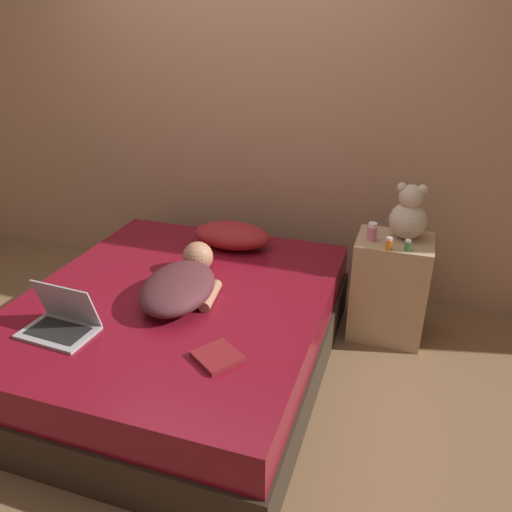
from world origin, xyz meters
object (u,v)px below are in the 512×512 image
Objects in this scene: book at (218,357)px; pillow at (232,235)px; bottle_pink at (372,232)px; person_lying at (182,283)px; laptop at (61,321)px; bottle_orange at (389,243)px; teddy_bear at (409,215)px; bottle_green at (408,245)px.

pillow is at bearing 107.50° from book.
person_lying is at bearing -144.76° from bottle_pink.
laptop is 1.40× the size of book.
bottle_orange is 0.29× the size of book.
book is at bearing 5.58° from laptop.
bottle_orange is 0.14m from bottle_pink.
pillow is 1.09m from teddy_bear.
bottle_orange reaches higher than book.
pillow is at bearing 172.53° from bottle_orange.
bottle_pink is at bearing 64.49° from book.
pillow is at bearing -176.30° from teddy_bear.
book is at bearing -125.76° from bottle_green.
bottle_green reaches higher than book.
person_lying is at bearing -153.38° from bottle_green.
teddy_bear is at bearing 26.77° from person_lying.
bottle_green is at bearing 54.24° from book.
teddy_bear is (1.09, 0.74, 0.24)m from person_lying.
bottle_pink reaches higher than bottle_orange.
laptop is (-0.40, -0.47, -0.03)m from person_lying.
pillow reaches higher than book.
bottle_green reaches higher than pillow.
teddy_bear reaches higher than bottle_pink.
pillow is 4.71× the size of bottle_pink.
bottle_pink is (0.87, -0.03, 0.15)m from pillow.
book is at bearing -115.51° from bottle_pink.
laptop is at bearing -139.48° from bottle_pink.
person_lying is 2.09× the size of laptop.
person_lying is 6.87× the size of bottle_pink.
bottle_green is 0.27× the size of book.
laptop is at bearing -144.11° from bottle_orange.
bottle_orange is 0.68× the size of bottle_pink.
teddy_bear is at bearing 59.30° from book.
pillow is 0.67m from person_lying.
bottle_green reaches higher than person_lying.
pillow is 0.99m from bottle_orange.
pillow is 2.01× the size of book.
pillow is 1.22m from laptop.
book is (-0.72, -1.00, -0.20)m from bottle_green.
bottle_pink reaches higher than laptop.
teddy_bear is 0.21m from bottle_green.
teddy_bear is at bearing 28.36° from bottle_pink.
bottle_orange is (1.40, 1.02, 0.16)m from laptop.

